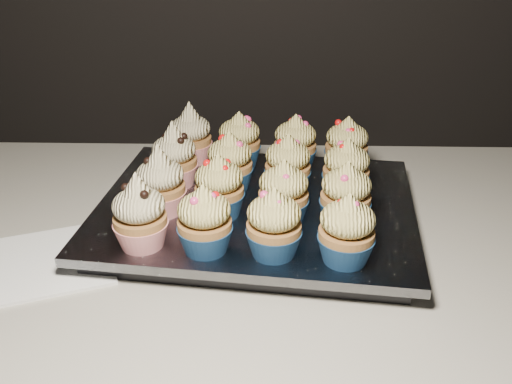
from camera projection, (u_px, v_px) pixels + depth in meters
worktop at (242, 247)px, 0.76m from camera, size 2.44×0.64×0.04m
napkin at (50, 261)px, 0.69m from camera, size 0.19×0.19×0.00m
baking_tray at (256, 218)px, 0.77m from camera, size 0.41×0.33×0.02m
foil_lining at (256, 207)px, 0.76m from camera, size 0.45×0.37×0.01m
cupcake_0 at (140, 215)px, 0.65m from camera, size 0.06×0.06×0.10m
cupcake_1 at (204, 221)px, 0.64m from camera, size 0.06×0.06×0.08m
cupcake_2 at (274, 225)px, 0.63m from camera, size 0.06×0.06×0.08m
cupcake_3 at (347, 231)px, 0.62m from camera, size 0.06×0.06×0.08m
cupcake_4 at (161, 184)px, 0.71m from camera, size 0.06×0.06×0.10m
cupcake_5 at (219, 188)px, 0.71m from camera, size 0.06×0.06×0.08m
cupcake_6 at (283, 194)px, 0.70m from camera, size 0.06×0.06×0.08m
cupcake_7 at (346, 196)px, 0.69m from camera, size 0.06×0.06×0.08m
cupcake_8 at (174, 158)px, 0.78m from camera, size 0.06×0.06×0.10m
cupcake_9 at (230, 163)px, 0.77m from camera, size 0.06×0.06×0.08m
cupcake_10 at (288, 166)px, 0.77m from camera, size 0.06×0.06×0.08m
cupcake_11 at (346, 170)px, 0.75m from camera, size 0.06×0.06×0.08m
cupcake_12 at (191, 136)px, 0.85m from camera, size 0.06×0.06×0.10m
cupcake_13 at (239, 141)px, 0.84m from camera, size 0.06×0.06×0.08m
cupcake_14 at (295, 144)px, 0.83m from camera, size 0.06×0.06×0.08m
cupcake_15 at (347, 147)px, 0.83m from camera, size 0.06×0.06×0.08m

